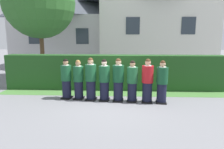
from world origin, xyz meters
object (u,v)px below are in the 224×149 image
Objects in this scene: student_front_row_2 at (91,80)px; student_front_row_3 at (104,81)px; student_front_row_0 at (66,80)px; student_front_row_5 at (132,82)px; student_in_red_blazer at (147,82)px; student_front_row_4 at (118,81)px; student_front_row_1 at (79,81)px; student_front_row_7 at (162,83)px.

student_front_row_2 is 0.54m from student_front_row_3.
student_front_row_0 is 0.96× the size of student_front_row_2.
student_front_row_5 is 0.96× the size of student_in_red_blazer.
student_front_row_2 is 1.09m from student_front_row_4.
student_front_row_1 is 0.94× the size of student_front_row_2.
student_front_row_2 is 1.04× the size of student_front_row_7.
student_in_red_blazer is at bearing -5.49° from student_front_row_4.
student_front_row_4 reaches higher than student_front_row_7.
student_front_row_2 reaches higher than student_front_row_5.
student_front_row_3 is 1.09m from student_front_row_5.
student_front_row_7 is at bearing -5.96° from student_front_row_4.
student_front_row_0 is 2.13m from student_front_row_4.
student_front_row_1 is 2.73m from student_in_red_blazer.
student_front_row_4 reaches higher than student_front_row_0.
student_front_row_7 is at bearing -6.93° from student_in_red_blazer.
student_front_row_4 is at bearing -6.52° from student_front_row_1.
student_front_row_3 is 0.98× the size of student_front_row_4.
student_in_red_blazer is at bearing -6.10° from student_front_row_1.
student_front_row_7 is (2.74, -0.26, -0.03)m from student_front_row_2.
student_front_row_5 is (1.09, -0.10, -0.02)m from student_front_row_3.
student_front_row_4 is 0.54m from student_front_row_5.
student_front_row_1 is at bearing 172.83° from student_front_row_3.
student_front_row_5 is (1.63, -0.14, -0.04)m from student_front_row_2.
student_front_row_5 is 0.58m from student_in_red_blazer.
student_front_row_1 is 1.61m from student_front_row_4.
student_front_row_0 is at bearing 173.63° from student_front_row_5.
student_in_red_blazer is (2.72, -0.29, 0.05)m from student_front_row_1.
student_front_row_4 is 1.03× the size of student_front_row_7.
student_front_row_4 is 1.04× the size of student_front_row_5.
student_front_row_0 is 0.97× the size of student_front_row_4.
student_front_row_5 is (2.65, -0.30, -0.01)m from student_front_row_0.
student_front_row_3 reaches higher than student_front_row_1.
student_in_red_blazer is (1.67, -0.16, 0.02)m from student_front_row_3.
student_front_row_3 is 1.00× the size of student_front_row_7.
student_front_row_5 is 0.98× the size of student_front_row_7.
student_front_row_2 reaches higher than student_front_row_1.
student_front_row_2 is at bearing 174.52° from student_front_row_7.
student_front_row_5 is at bearing -4.78° from student_front_row_2.
student_in_red_blazer reaches higher than student_front_row_4.
student_front_row_0 is 2.67m from student_front_row_5.
student_front_row_2 is (1.02, -0.16, 0.03)m from student_front_row_0.
student_front_row_7 is (0.54, -0.07, -0.02)m from student_in_red_blazer.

